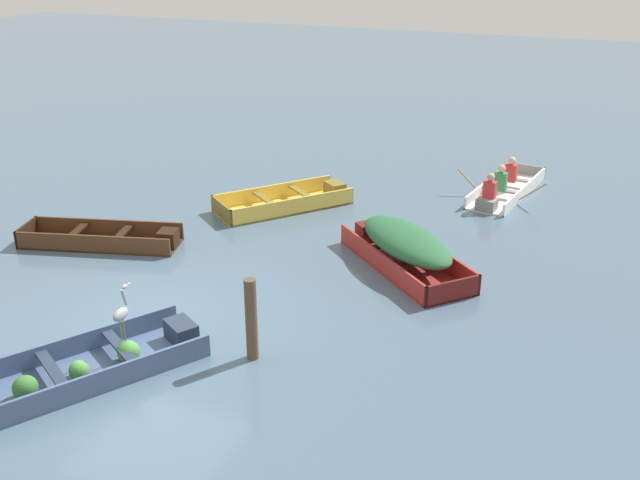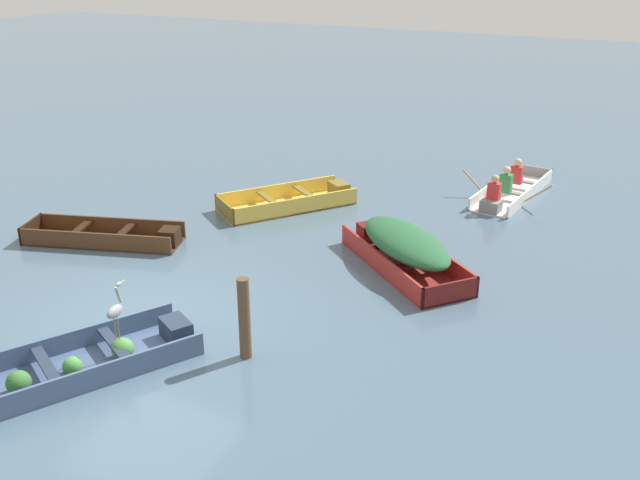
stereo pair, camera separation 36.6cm
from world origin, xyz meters
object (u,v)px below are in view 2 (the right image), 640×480
at_px(skiff_yellow_mid_moored, 293,201).
at_px(rowboat_white_with_crew, 510,190).
at_px(skiff_red_near_moored, 405,246).
at_px(heron_on_dinghy, 115,310).
at_px(mooring_post, 244,318).
at_px(skiff_dark_varnish_far_moored, 110,236).
at_px(dinghy_slate_blue_foreground, 89,361).

bearing_deg(skiff_yellow_mid_moored, rowboat_white_with_crew, 32.21).
distance_m(skiff_red_near_moored, heron_on_dinghy, 5.60).
bearing_deg(heron_on_dinghy, skiff_yellow_mid_moored, 96.29).
relative_size(rowboat_white_with_crew, mooring_post, 2.62).
relative_size(skiff_red_near_moored, mooring_post, 2.41).
relative_size(skiff_dark_varnish_far_moored, heron_on_dinghy, 3.98).
distance_m(skiff_yellow_mid_moored, skiff_dark_varnish_far_moored, 4.28).
xyz_separation_m(skiff_red_near_moored, mooring_post, (-1.07, -4.01, 0.20)).
xyz_separation_m(dinghy_slate_blue_foreground, skiff_dark_varnish_far_moored, (-2.91, 3.81, -0.00)).
height_order(skiff_red_near_moored, skiff_dark_varnish_far_moored, skiff_red_near_moored).
height_order(skiff_dark_varnish_far_moored, rowboat_white_with_crew, rowboat_white_with_crew).
bearing_deg(skiff_dark_varnish_far_moored, skiff_yellow_mid_moored, 56.04).
distance_m(dinghy_slate_blue_foreground, skiff_red_near_moored, 6.07).
xyz_separation_m(skiff_dark_varnish_far_moored, rowboat_white_with_crew, (6.82, 6.34, 0.06)).
xyz_separation_m(skiff_red_near_moored, heron_on_dinghy, (-2.70, -4.89, 0.40)).
bearing_deg(skiff_red_near_moored, skiff_dark_varnish_far_moored, -165.76).
distance_m(skiff_yellow_mid_moored, rowboat_white_with_crew, 5.24).
height_order(dinghy_slate_blue_foreground, skiff_yellow_mid_moored, skiff_yellow_mid_moored).
height_order(rowboat_white_with_crew, heron_on_dinghy, heron_on_dinghy).
height_order(skiff_yellow_mid_moored, rowboat_white_with_crew, rowboat_white_with_crew).
height_order(rowboat_white_with_crew, mooring_post, mooring_post).
bearing_deg(mooring_post, skiff_dark_varnish_far_moored, 152.23).
bearing_deg(mooring_post, skiff_yellow_mid_moored, 111.58).
bearing_deg(skiff_yellow_mid_moored, mooring_post, -68.42).
xyz_separation_m(skiff_yellow_mid_moored, rowboat_white_with_crew, (4.44, 2.79, 0.06)).
bearing_deg(skiff_red_near_moored, dinghy_slate_blue_foreground, -119.13).
bearing_deg(heron_on_dinghy, skiff_dark_varnish_far_moored, 132.84).
xyz_separation_m(skiff_dark_varnish_far_moored, mooring_post, (4.79, -2.52, 0.52)).
xyz_separation_m(rowboat_white_with_crew, heron_on_dinghy, (-3.67, -9.74, 0.65)).
relative_size(dinghy_slate_blue_foreground, mooring_post, 2.65).
relative_size(skiff_yellow_mid_moored, mooring_post, 2.44).
bearing_deg(rowboat_white_with_crew, dinghy_slate_blue_foreground, -111.09).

